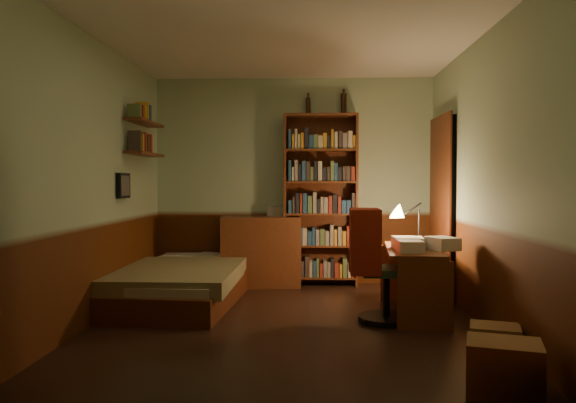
{
  "coord_description": "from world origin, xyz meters",
  "views": [
    {
      "loc": [
        0.22,
        -5.13,
        1.29
      ],
      "look_at": [
        0.0,
        0.25,
        1.1
      ],
      "focal_mm": 35.0,
      "sensor_mm": 36.0,
      "label": 1
    }
  ],
  "objects_px": {
    "bed": "(181,270)",
    "desk_lamp": "(419,217)",
    "office_chair": "(387,262)",
    "mini_stereo": "(278,211)",
    "cardboard_box_b": "(495,342)",
    "desk": "(413,281)",
    "bookshelf": "(321,200)",
    "cardboard_box_a": "(504,368)",
    "dresser": "(260,251)"
  },
  "relations": [
    {
      "from": "bed",
      "to": "desk_lamp",
      "type": "bearing_deg",
      "value": 3.34
    },
    {
      "from": "office_chair",
      "to": "desk_lamp",
      "type": "bearing_deg",
      "value": 63.44
    },
    {
      "from": "mini_stereo",
      "to": "cardboard_box_b",
      "type": "bearing_deg",
      "value": -42.32
    },
    {
      "from": "mini_stereo",
      "to": "desk",
      "type": "xyz_separation_m",
      "value": [
        1.4,
        -1.58,
        -0.6
      ]
    },
    {
      "from": "bookshelf",
      "to": "desk",
      "type": "height_order",
      "value": "bookshelf"
    },
    {
      "from": "bed",
      "to": "desk",
      "type": "relative_size",
      "value": 1.86
    },
    {
      "from": "office_chair",
      "to": "mini_stereo",
      "type": "bearing_deg",
      "value": 122.79
    },
    {
      "from": "office_chair",
      "to": "cardboard_box_a",
      "type": "bearing_deg",
      "value": -72.84
    },
    {
      "from": "mini_stereo",
      "to": "bookshelf",
      "type": "distance_m",
      "value": 0.55
    },
    {
      "from": "cardboard_box_b",
      "to": "cardboard_box_a",
      "type": "bearing_deg",
      "value": -103.83
    },
    {
      "from": "cardboard_box_a",
      "to": "dresser",
      "type": "bearing_deg",
      "value": 117.22
    },
    {
      "from": "bookshelf",
      "to": "cardboard_box_a",
      "type": "distance_m",
      "value": 3.84
    },
    {
      "from": "bookshelf",
      "to": "desk",
      "type": "relative_size",
      "value": 1.76
    },
    {
      "from": "dresser",
      "to": "desk",
      "type": "bearing_deg",
      "value": -49.5
    },
    {
      "from": "dresser",
      "to": "bookshelf",
      "type": "xyz_separation_m",
      "value": [
        0.75,
        0.08,
        0.63
      ]
    },
    {
      "from": "mini_stereo",
      "to": "desk_lamp",
      "type": "height_order",
      "value": "desk_lamp"
    },
    {
      "from": "mini_stereo",
      "to": "desk_lamp",
      "type": "distance_m",
      "value": 1.87
    },
    {
      "from": "cardboard_box_b",
      "to": "bed",
      "type": "bearing_deg",
      "value": 145.41
    },
    {
      "from": "bed",
      "to": "cardboard_box_a",
      "type": "height_order",
      "value": "bed"
    },
    {
      "from": "bed",
      "to": "bookshelf",
      "type": "distance_m",
      "value": 1.96
    },
    {
      "from": "cardboard_box_b",
      "to": "mini_stereo",
      "type": "bearing_deg",
      "value": 120.96
    },
    {
      "from": "bed",
      "to": "cardboard_box_a",
      "type": "relative_size",
      "value": 5.19
    },
    {
      "from": "bookshelf",
      "to": "cardboard_box_b",
      "type": "xyz_separation_m",
      "value": [
        1.22,
        -2.88,
        -0.94
      ]
    },
    {
      "from": "desk",
      "to": "bookshelf",
      "type": "bearing_deg",
      "value": 124.88
    },
    {
      "from": "mini_stereo",
      "to": "bookshelf",
      "type": "xyz_separation_m",
      "value": [
        0.53,
        -0.04,
        0.14
      ]
    },
    {
      "from": "cardboard_box_a",
      "to": "cardboard_box_b",
      "type": "distance_m",
      "value": 0.72
    },
    {
      "from": "mini_stereo",
      "to": "office_chair",
      "type": "height_order",
      "value": "office_chair"
    },
    {
      "from": "mini_stereo",
      "to": "cardboard_box_a",
      "type": "bearing_deg",
      "value": -49.67
    },
    {
      "from": "bed",
      "to": "desk_lamp",
      "type": "xyz_separation_m",
      "value": [
        2.56,
        -0.02,
        0.58
      ]
    },
    {
      "from": "desk_lamp",
      "to": "office_chair",
      "type": "height_order",
      "value": "desk_lamp"
    },
    {
      "from": "mini_stereo",
      "to": "cardboard_box_b",
      "type": "relative_size",
      "value": 0.66
    },
    {
      "from": "desk",
      "to": "mini_stereo",
      "type": "bearing_deg",
      "value": 137.05
    },
    {
      "from": "office_chair",
      "to": "dresser",
      "type": "bearing_deg",
      "value": 129.33
    },
    {
      "from": "desk",
      "to": "cardboard_box_b",
      "type": "xyz_separation_m",
      "value": [
        0.35,
        -1.34,
        -0.2
      ]
    },
    {
      "from": "desk_lamp",
      "to": "cardboard_box_b",
      "type": "xyz_separation_m",
      "value": [
        0.19,
        -1.88,
        -0.79
      ]
    },
    {
      "from": "bed",
      "to": "cardboard_box_a",
      "type": "distance_m",
      "value": 3.66
    },
    {
      "from": "bed",
      "to": "dresser",
      "type": "bearing_deg",
      "value": 52.75
    },
    {
      "from": "bed",
      "to": "mini_stereo",
      "type": "height_order",
      "value": "mini_stereo"
    },
    {
      "from": "bookshelf",
      "to": "desk_lamp",
      "type": "relative_size",
      "value": 4.05
    },
    {
      "from": "mini_stereo",
      "to": "desk_lamp",
      "type": "relative_size",
      "value": 0.43
    },
    {
      "from": "desk_lamp",
      "to": "cardboard_box_b",
      "type": "relative_size",
      "value": 1.51
    },
    {
      "from": "office_chair",
      "to": "cardboard_box_b",
      "type": "height_order",
      "value": "office_chair"
    },
    {
      "from": "cardboard_box_a",
      "to": "cardboard_box_b",
      "type": "height_order",
      "value": "cardboard_box_a"
    },
    {
      "from": "desk_lamp",
      "to": "mini_stereo",
      "type": "bearing_deg",
      "value": 155.29
    },
    {
      "from": "bed",
      "to": "dresser",
      "type": "height_order",
      "value": "dresser"
    },
    {
      "from": "office_chair",
      "to": "desk",
      "type": "bearing_deg",
      "value": 46.43
    },
    {
      "from": "dresser",
      "to": "bed",
      "type": "bearing_deg",
      "value": -138.54
    },
    {
      "from": "dresser",
      "to": "mini_stereo",
      "type": "bearing_deg",
      "value": 22.55
    },
    {
      "from": "cardboard_box_a",
      "to": "desk",
      "type": "bearing_deg",
      "value": 95.01
    },
    {
      "from": "mini_stereo",
      "to": "bookshelf",
      "type": "relative_size",
      "value": 0.11
    }
  ]
}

